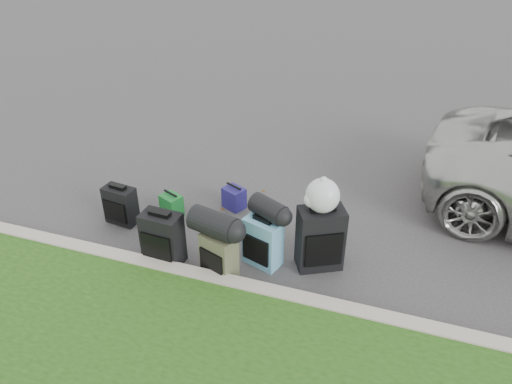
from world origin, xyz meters
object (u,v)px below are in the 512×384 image
(suitcase_small_black, at_px, (121,205))
(tote_navy, at_px, (234,198))
(suitcase_olive, at_px, (219,255))
(suitcase_teal, at_px, (263,242))
(suitcase_large_black_left, at_px, (163,238))
(tote_green, at_px, (172,205))
(suitcase_large_black_right, at_px, (320,238))

(suitcase_small_black, relative_size, tote_navy, 1.71)
(suitcase_olive, height_order, tote_navy, suitcase_olive)
(suitcase_olive, xyz_separation_m, suitcase_teal, (0.41, 0.34, 0.04))
(suitcase_small_black, height_order, suitcase_olive, suitcase_olive)
(suitcase_small_black, height_order, suitcase_large_black_left, suitcase_large_black_left)
(suitcase_large_black_left, xyz_separation_m, tote_green, (-0.36, 0.90, -0.18))
(tote_green, bearing_deg, suitcase_small_black, -124.23)
(suitcase_small_black, xyz_separation_m, suitcase_large_black_left, (0.91, -0.55, 0.07))
(suitcase_teal, bearing_deg, suitcase_large_black_right, 33.28)
(tote_green, bearing_deg, suitcase_large_black_right, 12.58)
(suitcase_teal, relative_size, suitcase_large_black_right, 0.79)
(suitcase_olive, distance_m, tote_green, 1.40)
(suitcase_teal, xyz_separation_m, tote_navy, (-0.74, 1.00, -0.15))
(tote_navy, bearing_deg, suitcase_teal, -29.13)
(suitcase_large_black_right, bearing_deg, suitcase_olive, 178.46)
(tote_green, bearing_deg, suitcase_olive, -17.20)
(suitcase_large_black_left, relative_size, suitcase_teal, 1.09)
(suitcase_small_black, height_order, tote_green, suitcase_small_black)
(suitcase_large_black_left, xyz_separation_m, tote_navy, (0.37, 1.34, -0.18))
(suitcase_small_black, height_order, tote_navy, suitcase_small_black)
(suitcase_teal, bearing_deg, suitcase_large_black_left, -144.82)
(suitcase_small_black, height_order, suitcase_teal, suitcase_teal)
(suitcase_teal, bearing_deg, suitcase_olive, -121.89)
(suitcase_large_black_right, xyz_separation_m, tote_green, (-2.10, 0.39, -0.23))
(tote_green, height_order, tote_navy, tote_green)
(suitcase_small_black, distance_m, suitcase_teal, 2.03)
(suitcase_teal, distance_m, suitcase_large_black_right, 0.66)
(suitcase_small_black, distance_m, tote_navy, 1.51)
(suitcase_large_black_right, relative_size, tote_navy, 2.57)
(suitcase_olive, relative_size, suitcase_teal, 0.88)
(suitcase_olive, relative_size, suitcase_large_black_right, 0.69)
(suitcase_large_black_left, distance_m, tote_green, 0.99)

